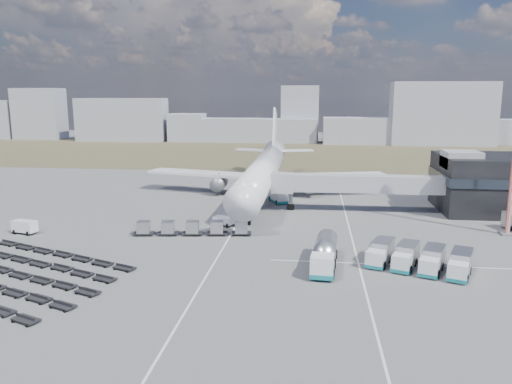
# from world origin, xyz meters

# --- Properties ---
(ground) EXTENTS (420.00, 420.00, 0.00)m
(ground) POSITION_xyz_m (0.00, 0.00, 0.00)
(ground) COLOR #565659
(ground) RESTS_ON ground
(grass_strip) EXTENTS (420.00, 90.00, 0.01)m
(grass_strip) POSITION_xyz_m (0.00, 110.00, 0.01)
(grass_strip) COLOR brown
(grass_strip) RESTS_ON ground
(lane_markings) EXTENTS (47.12, 110.00, 0.01)m
(lane_markings) POSITION_xyz_m (9.77, 3.00, 0.01)
(lane_markings) COLOR silver
(lane_markings) RESTS_ON ground
(jet_bridge) EXTENTS (30.30, 3.80, 7.05)m
(jet_bridge) POSITION_xyz_m (15.90, 20.42, 5.05)
(jet_bridge) COLOR #939399
(jet_bridge) RESTS_ON ground
(airliner) EXTENTS (51.59, 64.53, 17.62)m
(airliner) POSITION_xyz_m (0.00, 32.38, 5.29)
(airliner) COLOR white
(airliner) RESTS_ON ground
(skyline) EXTENTS (289.50, 25.50, 25.73)m
(skyline) POSITION_xyz_m (-4.68, 149.66, 9.04)
(skyline) COLOR #999BA7
(skyline) RESTS_ON ground
(fuel_tanker) EXTENTS (3.62, 10.94, 3.47)m
(fuel_tanker) POSITION_xyz_m (11.71, -9.88, 1.74)
(fuel_tanker) COLOR white
(fuel_tanker) RESTS_ON ground
(pushback_tug) EXTENTS (3.60, 2.81, 1.44)m
(pushback_tug) POSITION_xyz_m (-4.00, 8.00, 0.72)
(pushback_tug) COLOR white
(pushback_tug) RESTS_ON ground
(utility_van) EXTENTS (4.02, 2.51, 2.04)m
(utility_van) POSITION_xyz_m (-33.15, -0.11, 1.02)
(utility_van) COLOR white
(utility_van) RESTS_ON ground
(catering_truck) EXTENTS (4.32, 6.04, 2.57)m
(catering_truck) POSITION_xyz_m (3.41, 26.59, 1.31)
(catering_truck) COLOR white
(catering_truck) RESTS_ON ground
(service_trucks_near) EXTENTS (13.08, 10.20, 2.56)m
(service_trucks_near) POSITION_xyz_m (23.03, -9.35, 1.39)
(service_trucks_near) COLOR white
(service_trucks_near) RESTS_ON ground
(uld_row) EXTENTS (17.71, 3.94, 1.93)m
(uld_row) POSITION_xyz_m (-7.66, 2.00, 1.16)
(uld_row) COLOR black
(uld_row) RESTS_ON ground
(baggage_dollies) EXTENTS (30.93, 25.08, 0.64)m
(baggage_dollies) POSITION_xyz_m (-25.10, -16.85, 0.32)
(baggage_dollies) COLOR black
(baggage_dollies) RESTS_ON ground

